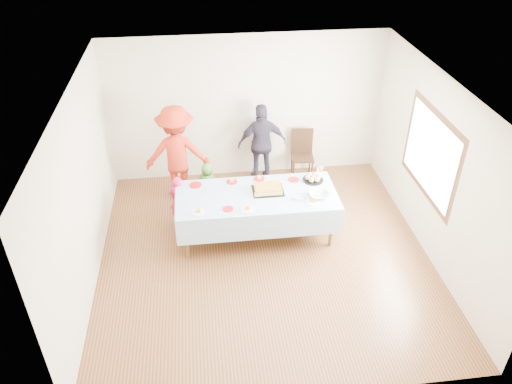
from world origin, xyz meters
TOP-DOWN VIEW (x-y plane):
  - ground at (0.00, 0.00)m, footprint 5.00×5.00m
  - room_walls at (0.05, 0.00)m, footprint 5.04×5.04m
  - party_table at (-0.06, 0.51)m, footprint 2.50×1.10m
  - birthday_cake at (0.13, 0.59)m, footprint 0.49×0.38m
  - rolls_tray at (0.90, 0.81)m, footprint 0.34×0.34m
  - punch_bowl at (0.88, 0.33)m, footprint 0.31×0.31m
  - party_hat at (1.00, 0.95)m, footprint 0.09×0.09m
  - fork_pile at (0.51, 0.31)m, footprint 0.24×0.18m
  - plate_red_far_a at (-1.00, 0.90)m, footprint 0.20×0.20m
  - plate_red_far_b at (-0.41, 0.92)m, footprint 0.18×0.18m
  - plate_red_far_c at (0.04, 0.96)m, footprint 0.18×0.18m
  - plate_red_far_d at (0.58, 0.87)m, footprint 0.18×0.18m
  - plate_red_near at (-0.53, 0.18)m, footprint 0.16×0.16m
  - plate_white_left at (-0.97, 0.15)m, footprint 0.21×0.21m
  - plate_white_mid at (-0.25, 0.13)m, footprint 0.20×0.20m
  - plate_white_right at (0.76, 0.21)m, footprint 0.22×0.22m
  - dining_chair at (1.02, 2.27)m, footprint 0.44×0.44m
  - toddler_left at (-1.29, 0.97)m, footprint 0.38×0.31m
  - toddler_mid at (-0.80, 1.58)m, footprint 0.43×0.36m
  - toddler_right at (1.10, 1.30)m, footprint 0.46×0.42m
  - adult_left at (-1.29, 1.81)m, footprint 1.15×0.69m
  - adult_right at (0.25, 2.20)m, footprint 0.92×0.43m

SIDE VIEW (x-z plane):
  - ground at x=0.00m, z-range 0.00..0.00m
  - toddler_mid at x=-0.80m, z-range 0.00..0.75m
  - toddler_right at x=1.10m, z-range 0.00..0.77m
  - toddler_left at x=-1.29m, z-range 0.00..0.91m
  - dining_chair at x=1.02m, z-range 0.05..0.99m
  - party_table at x=-0.06m, z-range 0.33..1.11m
  - adult_right at x=0.25m, z-range 0.00..1.53m
  - plate_red_far_a at x=-1.00m, z-range 0.78..0.79m
  - plate_red_far_b at x=-0.41m, z-range 0.78..0.79m
  - plate_red_far_c at x=0.04m, z-range 0.78..0.79m
  - plate_red_far_d at x=0.58m, z-range 0.78..0.79m
  - plate_red_near at x=-0.53m, z-range 0.78..0.79m
  - plate_white_left at x=-0.97m, z-range 0.78..0.79m
  - plate_white_mid at x=-0.25m, z-range 0.78..0.79m
  - plate_white_right at x=0.76m, z-range 0.78..0.79m
  - fork_pile at x=0.51m, z-range 0.78..0.85m
  - punch_bowl at x=0.88m, z-range 0.78..0.86m
  - birthday_cake at x=0.13m, z-range 0.78..0.86m
  - rolls_tray at x=0.90m, z-range 0.77..0.87m
  - party_hat at x=1.00m, z-range 0.78..0.94m
  - adult_left at x=-1.29m, z-range 0.00..1.75m
  - room_walls at x=0.05m, z-range 0.41..3.13m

